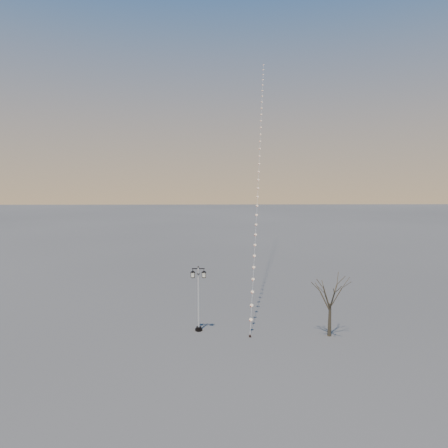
{
  "coord_description": "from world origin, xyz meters",
  "views": [
    {
      "loc": [
        -1.49,
        -29.84,
        11.58
      ],
      "look_at": [
        -0.84,
        4.78,
        7.69
      ],
      "focal_mm": 33.01,
      "sensor_mm": 36.0,
      "label": 1
    }
  ],
  "objects": [
    {
      "name": "bare_tree",
      "position": [
        6.82,
        -0.79,
        3.1
      ],
      "size": [
        2.69,
        2.69,
        4.46
      ],
      "rotation": [
        0.0,
        0.0,
        -0.27
      ],
      "color": "#3F3727",
      "rests_on": "ground"
    },
    {
      "name": "kite_train",
      "position": [
        3.52,
        18.48,
        14.81
      ],
      "size": [
        5.72,
        39.41,
        29.89
      ],
      "rotation": [
        0.0,
        0.0,
        -0.24
      ],
      "color": "black",
      "rests_on": "ground"
    },
    {
      "name": "street_lamp",
      "position": [
        -2.85,
        0.43,
        2.77
      ],
      "size": [
        1.27,
        0.56,
        5.0
      ],
      "rotation": [
        0.0,
        0.0,
        -0.03
      ],
      "color": "black",
      "rests_on": "ground"
    },
    {
      "name": "ground",
      "position": [
        0.0,
        0.0,
        0.0
      ],
      "size": [
        300.0,
        300.0,
        0.0
      ],
      "primitive_type": "plane",
      "color": "#474747",
      "rests_on": "ground"
    }
  ]
}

